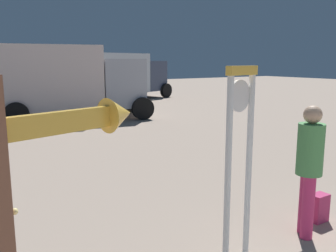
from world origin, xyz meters
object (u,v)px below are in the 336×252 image
at_px(backpack, 318,208).
at_px(person_near_clock, 309,165).
at_px(box_truck_near, 58,80).
at_px(standing_clock, 239,149).
at_px(box_truck_far, 120,74).
at_px(arrow_sign, 56,192).

bearing_deg(backpack, person_near_clock, -161.47).
xyz_separation_m(backpack, box_truck_near, (-0.45, 11.44, 1.40)).
height_order(person_near_clock, backpack, person_near_clock).
bearing_deg(backpack, standing_clock, -174.11).
relative_size(backpack, box_truck_far, 0.06).
distance_m(standing_clock, person_near_clock, 1.34).
xyz_separation_m(box_truck_near, box_truck_far, (5.36, 5.73, -0.07)).
xyz_separation_m(person_near_clock, box_truck_near, (0.09, 11.62, 0.61)).
distance_m(box_truck_near, box_truck_far, 7.85).
distance_m(arrow_sign, person_near_clock, 3.59).
xyz_separation_m(backpack, box_truck_far, (4.91, 17.17, 1.33)).
xyz_separation_m(arrow_sign, box_truck_near, (3.58, 12.27, 0.08)).
distance_m(person_near_clock, box_truck_far, 18.20).
relative_size(standing_clock, person_near_clock, 1.29).
height_order(standing_clock, backpack, standing_clock).
relative_size(standing_clock, arrow_sign, 1.01).
xyz_separation_m(arrow_sign, person_near_clock, (3.49, 0.65, -0.53)).
height_order(box_truck_near, box_truck_far, box_truck_near).
xyz_separation_m(standing_clock, backpack, (1.82, 0.19, -1.18)).
bearing_deg(arrow_sign, box_truck_far, 63.59).
xyz_separation_m(standing_clock, box_truck_near, (1.37, 11.63, 0.23)).
bearing_deg(box_truck_far, backpack, -105.96).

